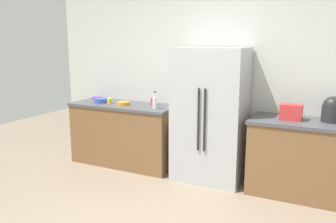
{
  "coord_description": "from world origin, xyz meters",
  "views": [
    {
      "loc": [
        1.53,
        -2.56,
        1.82
      ],
      "look_at": [
        0.03,
        0.5,
        1.13
      ],
      "focal_mm": 37.22,
      "sensor_mm": 36.0,
      "label": 1
    }
  ],
  "objects_px": {
    "cup_b": "(110,101)",
    "cup_c": "(283,112)",
    "rice_cooker": "(332,110)",
    "bowl_c": "(97,98)",
    "bottle_a": "(155,102)",
    "bowl_b": "(123,103)",
    "cup_a": "(154,102)",
    "toaster": "(291,112)",
    "refrigerator": "(210,115)",
    "bowl_a": "(101,101)"
  },
  "relations": [
    {
      "from": "cup_b",
      "to": "bowl_b",
      "type": "xyz_separation_m",
      "value": [
        0.24,
        -0.0,
        -0.02
      ]
    },
    {
      "from": "toaster",
      "to": "bottle_a",
      "type": "distance_m",
      "value": 1.76
    },
    {
      "from": "bottle_a",
      "to": "bowl_c",
      "type": "distance_m",
      "value": 1.21
    },
    {
      "from": "cup_b",
      "to": "cup_c",
      "type": "xyz_separation_m",
      "value": [
        2.43,
        0.23,
        0.01
      ]
    },
    {
      "from": "bowl_a",
      "to": "bowl_c",
      "type": "height_order",
      "value": "bowl_a"
    },
    {
      "from": "cup_a",
      "to": "bowl_b",
      "type": "bearing_deg",
      "value": -157.61
    },
    {
      "from": "rice_cooker",
      "to": "cup_c",
      "type": "bearing_deg",
      "value": 171.2
    },
    {
      "from": "bowl_b",
      "to": "bottle_a",
      "type": "bearing_deg",
      "value": -4.42
    },
    {
      "from": "cup_b",
      "to": "bowl_c",
      "type": "height_order",
      "value": "cup_b"
    },
    {
      "from": "refrigerator",
      "to": "toaster",
      "type": "distance_m",
      "value": 1.01
    },
    {
      "from": "rice_cooker",
      "to": "bowl_c",
      "type": "distance_m",
      "value": 3.37
    },
    {
      "from": "rice_cooker",
      "to": "bottle_a",
      "type": "relative_size",
      "value": 1.24
    },
    {
      "from": "toaster",
      "to": "cup_a",
      "type": "distance_m",
      "value": 1.9
    },
    {
      "from": "toaster",
      "to": "refrigerator",
      "type": "bearing_deg",
      "value": -179.9
    },
    {
      "from": "cup_a",
      "to": "refrigerator",
      "type": "bearing_deg",
      "value": -6.74
    },
    {
      "from": "toaster",
      "to": "rice_cooker",
      "type": "relative_size",
      "value": 0.84
    },
    {
      "from": "bottle_a",
      "to": "refrigerator",
      "type": "bearing_deg",
      "value": 7.8
    },
    {
      "from": "bottle_a",
      "to": "rice_cooker",
      "type": "bearing_deg",
      "value": 4.96
    },
    {
      "from": "toaster",
      "to": "bowl_c",
      "type": "xyz_separation_m",
      "value": [
        -2.94,
        0.15,
        -0.07
      ]
    },
    {
      "from": "refrigerator",
      "to": "cup_b",
      "type": "bearing_deg",
      "value": -177.69
    },
    {
      "from": "cup_c",
      "to": "bottle_a",
      "type": "bearing_deg",
      "value": -170.52
    },
    {
      "from": "bottle_a",
      "to": "cup_a",
      "type": "distance_m",
      "value": 0.25
    },
    {
      "from": "bottle_a",
      "to": "cup_b",
      "type": "relative_size",
      "value": 3.05
    },
    {
      "from": "cup_b",
      "to": "bottle_a",
      "type": "bearing_deg",
      "value": -3.09
    },
    {
      "from": "refrigerator",
      "to": "bowl_b",
      "type": "relative_size",
      "value": 9.58
    },
    {
      "from": "rice_cooker",
      "to": "bowl_c",
      "type": "xyz_separation_m",
      "value": [
        -3.37,
        0.07,
        -0.12
      ]
    },
    {
      "from": "cup_b",
      "to": "bowl_a",
      "type": "xyz_separation_m",
      "value": [
        -0.17,
        0.02,
        -0.01
      ]
    },
    {
      "from": "bowl_c",
      "to": "toaster",
      "type": "bearing_deg",
      "value": -2.99
    },
    {
      "from": "refrigerator",
      "to": "bowl_a",
      "type": "xyz_separation_m",
      "value": [
        -1.72,
        -0.04,
        0.07
      ]
    },
    {
      "from": "refrigerator",
      "to": "toaster",
      "type": "relative_size",
      "value": 7.0
    },
    {
      "from": "refrigerator",
      "to": "cup_c",
      "type": "distance_m",
      "value": 0.9
    },
    {
      "from": "cup_c",
      "to": "bowl_b",
      "type": "distance_m",
      "value": 2.2
    },
    {
      "from": "cup_b",
      "to": "cup_c",
      "type": "distance_m",
      "value": 2.44
    },
    {
      "from": "cup_a",
      "to": "bowl_c",
      "type": "height_order",
      "value": "cup_a"
    },
    {
      "from": "cup_b",
      "to": "toaster",
      "type": "bearing_deg",
      "value": 1.44
    },
    {
      "from": "cup_b",
      "to": "bowl_a",
      "type": "height_order",
      "value": "cup_b"
    },
    {
      "from": "rice_cooker",
      "to": "cup_a",
      "type": "height_order",
      "value": "rice_cooker"
    },
    {
      "from": "cup_c",
      "to": "cup_b",
      "type": "bearing_deg",
      "value": -174.53
    },
    {
      "from": "toaster",
      "to": "cup_c",
      "type": "bearing_deg",
      "value": 124.18
    },
    {
      "from": "rice_cooker",
      "to": "bowl_b",
      "type": "relative_size",
      "value": 1.63
    },
    {
      "from": "cup_a",
      "to": "bowl_b",
      "type": "relative_size",
      "value": 0.6
    },
    {
      "from": "cup_c",
      "to": "bowl_c",
      "type": "xyz_separation_m",
      "value": [
        -2.82,
        -0.02,
        -0.02
      ]
    },
    {
      "from": "cup_a",
      "to": "bowl_a",
      "type": "relative_size",
      "value": 0.56
    },
    {
      "from": "bottle_a",
      "to": "bowl_b",
      "type": "xyz_separation_m",
      "value": [
        -0.54,
        0.04,
        -0.07
      ]
    },
    {
      "from": "refrigerator",
      "to": "bowl_b",
      "type": "bearing_deg",
      "value": -177.25
    },
    {
      "from": "rice_cooker",
      "to": "cup_a",
      "type": "xyz_separation_m",
      "value": [
        -2.33,
        0.02,
        -0.09
      ]
    },
    {
      "from": "bowl_a",
      "to": "bowl_c",
      "type": "xyz_separation_m",
      "value": [
        -0.22,
        0.2,
        -0.01
      ]
    },
    {
      "from": "toaster",
      "to": "bottle_a",
      "type": "bearing_deg",
      "value": -176.55
    },
    {
      "from": "bottle_a",
      "to": "bowl_c",
      "type": "height_order",
      "value": "bottle_a"
    },
    {
      "from": "rice_cooker",
      "to": "bottle_a",
      "type": "bearing_deg",
      "value": -175.04
    }
  ]
}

